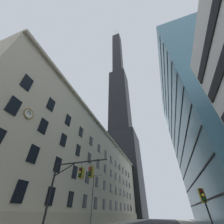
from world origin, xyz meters
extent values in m
cube|color=#BCAF93|center=(-17.33, 30.71, 12.24)|extent=(12.66, 73.43, 24.47)
cube|color=tan|center=(-10.75, 30.71, 23.77)|extent=(0.70, 73.43, 0.60)
cube|color=tan|center=(-10.85, 30.71, 1.10)|extent=(0.50, 73.43, 2.20)
cube|color=black|center=(-10.95, 3.00, 4.00)|extent=(0.14, 1.40, 2.20)
cube|color=black|center=(-10.95, 8.00, 4.00)|extent=(0.14, 1.40, 2.20)
cube|color=black|center=(-10.95, 13.00, 4.00)|extent=(0.14, 1.40, 2.20)
cube|color=black|center=(-10.95, 18.00, 4.00)|extent=(0.14, 1.40, 2.20)
cube|color=black|center=(-10.95, 23.00, 4.00)|extent=(0.14, 1.40, 2.20)
cube|color=black|center=(-10.95, 28.00, 4.00)|extent=(0.14, 1.40, 2.20)
cube|color=black|center=(-10.95, 33.00, 4.00)|extent=(0.14, 1.40, 2.20)
cube|color=black|center=(-10.95, 38.00, 4.00)|extent=(0.14, 1.40, 2.20)
cube|color=black|center=(-10.95, 43.00, 4.00)|extent=(0.14, 1.40, 2.20)
cube|color=black|center=(-10.95, 48.00, 4.00)|extent=(0.14, 1.40, 2.20)
cube|color=black|center=(-10.95, 53.00, 4.00)|extent=(0.14, 1.40, 2.20)
cube|color=black|center=(-10.95, 58.00, 4.00)|extent=(0.14, 1.40, 2.20)
cube|color=black|center=(-10.95, 3.00, 8.20)|extent=(0.14, 1.40, 2.20)
cube|color=black|center=(-10.95, 8.00, 8.20)|extent=(0.14, 1.40, 2.20)
cube|color=black|center=(-10.95, 13.00, 8.20)|extent=(0.14, 1.40, 2.20)
cube|color=black|center=(-10.95, 18.00, 8.20)|extent=(0.14, 1.40, 2.20)
cube|color=black|center=(-10.95, 23.00, 8.20)|extent=(0.14, 1.40, 2.20)
cube|color=black|center=(-10.95, 28.00, 8.20)|extent=(0.14, 1.40, 2.20)
cube|color=black|center=(-10.95, 33.00, 8.20)|extent=(0.14, 1.40, 2.20)
cube|color=black|center=(-10.95, 38.00, 8.20)|extent=(0.14, 1.40, 2.20)
cube|color=black|center=(-10.95, 43.00, 8.20)|extent=(0.14, 1.40, 2.20)
cube|color=black|center=(-10.95, 48.00, 8.20)|extent=(0.14, 1.40, 2.20)
cube|color=black|center=(-10.95, 53.00, 8.20)|extent=(0.14, 1.40, 2.20)
cube|color=black|center=(-10.95, 58.00, 8.20)|extent=(0.14, 1.40, 2.20)
cube|color=black|center=(-10.95, -2.00, 12.40)|extent=(0.14, 1.40, 2.20)
cube|color=black|center=(-10.95, 3.00, 12.40)|extent=(0.14, 1.40, 2.20)
cube|color=black|center=(-10.95, 8.00, 12.40)|extent=(0.14, 1.40, 2.20)
cube|color=black|center=(-10.95, 13.00, 12.40)|extent=(0.14, 1.40, 2.20)
cube|color=black|center=(-10.95, 18.00, 12.40)|extent=(0.14, 1.40, 2.20)
cube|color=black|center=(-10.95, 23.00, 12.40)|extent=(0.14, 1.40, 2.20)
cube|color=black|center=(-10.95, 28.00, 12.40)|extent=(0.14, 1.40, 2.20)
cube|color=black|center=(-10.95, 33.00, 12.40)|extent=(0.14, 1.40, 2.20)
cube|color=black|center=(-10.95, 38.00, 12.40)|extent=(0.14, 1.40, 2.20)
cube|color=black|center=(-10.95, 43.00, 12.40)|extent=(0.14, 1.40, 2.20)
cube|color=black|center=(-10.95, 48.00, 12.40)|extent=(0.14, 1.40, 2.20)
cube|color=black|center=(-10.95, 53.00, 12.40)|extent=(0.14, 1.40, 2.20)
cube|color=black|center=(-10.95, 58.00, 12.40)|extent=(0.14, 1.40, 2.20)
cube|color=black|center=(-10.95, -2.00, 16.60)|extent=(0.14, 1.40, 2.20)
cube|color=black|center=(-10.95, 3.00, 16.60)|extent=(0.14, 1.40, 2.20)
cube|color=black|center=(-10.95, 8.00, 16.60)|extent=(0.14, 1.40, 2.20)
cube|color=black|center=(-10.95, 13.00, 16.60)|extent=(0.14, 1.40, 2.20)
cube|color=black|center=(-10.95, 18.00, 16.60)|extent=(0.14, 1.40, 2.20)
cube|color=black|center=(-10.95, 23.00, 16.60)|extent=(0.14, 1.40, 2.20)
cube|color=black|center=(-10.95, 28.00, 16.60)|extent=(0.14, 1.40, 2.20)
cube|color=black|center=(-10.95, 33.00, 16.60)|extent=(0.14, 1.40, 2.20)
cube|color=black|center=(-10.95, 38.00, 16.60)|extent=(0.14, 1.40, 2.20)
cube|color=black|center=(-10.95, 43.00, 16.60)|extent=(0.14, 1.40, 2.20)
cube|color=black|center=(-10.95, 48.00, 16.60)|extent=(0.14, 1.40, 2.20)
cube|color=black|center=(-10.95, 53.00, 16.60)|extent=(0.14, 1.40, 2.20)
cube|color=black|center=(-10.95, 58.00, 16.60)|extent=(0.14, 1.40, 2.20)
torus|color=olive|center=(-10.88, 0.09, 12.68)|extent=(0.13, 1.48, 1.48)
cylinder|color=silver|center=(-10.92, 0.09, 12.68)|extent=(0.05, 1.28, 1.28)
cube|color=black|center=(-10.85, 0.21, 12.81)|extent=(0.03, 0.31, 0.33)
cube|color=black|center=(-10.85, -0.06, 12.90)|extent=(0.03, 0.38, 0.49)
cube|color=black|center=(-19.47, 79.37, 24.35)|extent=(22.60, 22.60, 48.69)
cube|color=black|center=(-19.47, 79.37, 84.11)|extent=(15.82, 15.82, 70.83)
cube|color=black|center=(-19.47, 79.37, 163.79)|extent=(10.17, 10.17, 88.53)
cylinder|color=silver|center=(-21.50, 79.37, 222.63)|extent=(1.20, 1.20, 29.16)
cylinder|color=silver|center=(-17.44, 79.37, 222.63)|extent=(1.20, 1.20, 29.16)
cube|color=black|center=(10.95, -1.82, 15.00)|extent=(0.16, 11.56, 1.10)
cube|color=teal|center=(19.13, 29.73, 22.36)|extent=(16.27, 40.83, 44.73)
cube|color=black|center=(10.96, 29.73, 4.00)|extent=(0.12, 39.83, 0.24)
cube|color=black|center=(10.96, 29.73, 8.00)|extent=(0.12, 39.83, 0.24)
cube|color=black|center=(10.96, 29.73, 12.00)|extent=(0.12, 39.83, 0.24)
cube|color=black|center=(10.96, 29.73, 16.00)|extent=(0.12, 39.83, 0.24)
cube|color=black|center=(10.96, 29.73, 20.00)|extent=(0.12, 39.83, 0.24)
cube|color=black|center=(10.96, 29.73, 24.00)|extent=(0.12, 39.83, 0.24)
cube|color=black|center=(10.96, 29.73, 28.00)|extent=(0.12, 39.83, 0.24)
cube|color=black|center=(10.96, 29.73, 32.00)|extent=(0.12, 39.83, 0.24)
cube|color=black|center=(10.96, 29.73, 36.00)|extent=(0.12, 39.83, 0.24)
cube|color=black|center=(10.96, 29.73, 40.00)|extent=(0.12, 39.83, 0.24)
cylinder|color=black|center=(-6.80, 3.03, 3.42)|extent=(0.20, 0.20, 6.55)
cylinder|color=black|center=(-3.77, 3.03, 6.45)|extent=(6.07, 0.14, 0.14)
cylinder|color=black|center=(-5.59, 3.03, 5.85)|extent=(2.50, 0.10, 1.28)
cylinder|color=black|center=(-3.57, 3.03, 6.15)|extent=(0.04, 0.04, 0.60)
cube|color=black|center=(-3.57, 3.03, 5.40)|extent=(0.30, 0.30, 0.90)
cube|color=olive|center=(-3.57, 3.20, 5.40)|extent=(0.40, 0.40, 1.04)
sphere|color=#450808|center=(-3.57, 2.87, 5.68)|extent=(0.20, 0.20, 0.20)
sphere|color=yellow|center=(-3.57, 2.87, 5.40)|extent=(0.20, 0.20, 0.20)
sphere|color=#083D10|center=(-3.57, 2.87, 5.12)|extent=(0.20, 0.20, 0.20)
cylinder|color=black|center=(-2.45, 3.03, 6.15)|extent=(0.04, 0.04, 0.60)
cube|color=black|center=(-2.45, 3.03, 5.40)|extent=(0.30, 0.30, 0.90)
cube|color=olive|center=(-2.45, 3.20, 5.40)|extent=(0.40, 0.40, 1.04)
sphere|color=red|center=(-2.45, 2.87, 5.68)|extent=(0.20, 0.20, 0.20)
sphere|color=#4B3A08|center=(-2.45, 2.87, 5.40)|extent=(0.20, 0.20, 0.20)
sphere|color=#083D10|center=(-2.45, 2.87, 5.12)|extent=(0.20, 0.20, 0.20)
cylinder|color=black|center=(7.17, 4.99, 1.94)|extent=(0.12, 0.12, 3.59)
cube|color=black|center=(7.17, 4.99, 3.24)|extent=(0.30, 0.30, 0.90)
cube|color=olive|center=(7.17, 5.16, 3.24)|extent=(0.40, 0.40, 1.04)
sphere|color=#450808|center=(7.17, 4.83, 3.52)|extent=(0.20, 0.20, 0.20)
sphere|color=yellow|center=(7.17, 4.83, 3.24)|extent=(0.20, 0.20, 0.20)
sphere|color=#083D10|center=(7.17, 4.83, 2.96)|extent=(0.20, 0.20, 0.20)
cylinder|color=#47474C|center=(-7.75, 14.63, 4.01)|extent=(0.18, 0.18, 7.72)
cylinder|color=#47474C|center=(-6.76, 14.63, 7.72)|extent=(1.97, 0.10, 0.10)
ellipsoid|color=#EFE5C6|center=(-5.78, 14.63, 7.62)|extent=(0.56, 0.32, 0.24)
camera|label=1|loc=(4.38, -9.93, 1.97)|focal=21.70mm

